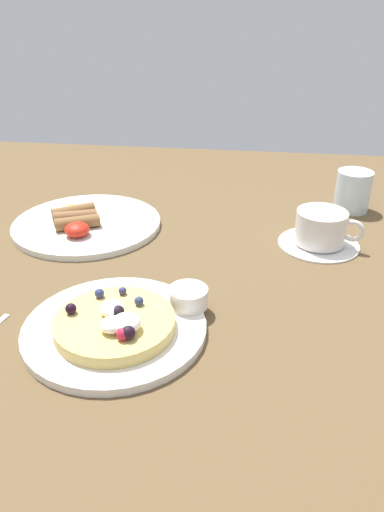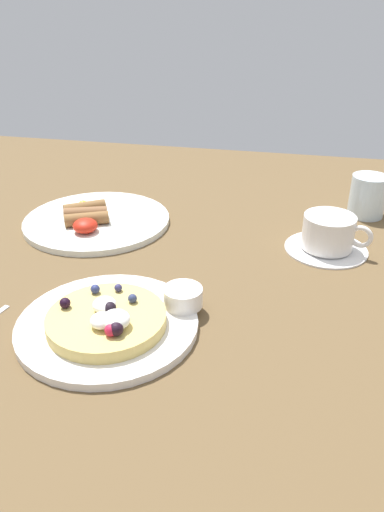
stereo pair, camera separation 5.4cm
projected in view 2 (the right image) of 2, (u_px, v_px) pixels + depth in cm
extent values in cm
cube|color=brown|center=(183.00, 277.00, 80.38)|extent=(153.12, 137.09, 3.00)
cylinder|color=white|center=(108.00, 324.00, 65.45)|extent=(24.14, 24.14, 1.15)
cylinder|color=#D2B763|center=(107.00, 320.00, 63.85)|extent=(15.61, 15.61, 1.73)
sphere|color=navy|center=(95.00, 289.00, 67.65)|extent=(1.29, 1.29, 1.29)
sphere|color=#C11F3D|center=(111.00, 330.00, 59.23)|extent=(1.58, 1.58, 1.58)
sphere|color=navy|center=(104.00, 304.00, 64.59)|extent=(1.08, 1.08, 1.08)
sphere|color=navy|center=(118.00, 288.00, 68.13)|extent=(1.09, 1.09, 1.09)
sphere|color=navy|center=(132.00, 298.00, 65.65)|extent=(1.23, 1.23, 1.23)
sphere|color=black|center=(65.00, 303.00, 64.50)|extent=(1.44, 1.44, 1.44)
sphere|color=black|center=(110.00, 308.00, 63.14)|extent=(1.75, 1.75, 1.75)
sphere|color=#C0233B|center=(112.00, 319.00, 61.27)|extent=(1.63, 1.63, 1.63)
sphere|color=black|center=(116.00, 329.00, 59.27)|extent=(1.78, 1.78, 1.78)
ellipsoid|color=white|center=(116.00, 320.00, 60.59)|extent=(3.65, 3.65, 2.19)
ellipsoid|color=white|center=(102.00, 321.00, 60.77)|extent=(2.99, 2.99, 1.79)
ellipsoid|color=white|center=(105.00, 305.00, 63.78)|extent=(3.11, 3.11, 1.87)
cylinder|color=white|center=(183.00, 297.00, 67.83)|extent=(5.46, 5.46, 2.68)
cylinder|color=#5C210F|center=(183.00, 294.00, 67.57)|extent=(4.48, 4.48, 0.32)
cylinder|color=white|center=(97.00, 221.00, 94.93)|extent=(27.85, 27.85, 1.15)
cylinder|color=brown|center=(87.00, 219.00, 91.30)|extent=(8.29, 5.59, 2.39)
cylinder|color=brown|center=(86.00, 213.00, 93.64)|extent=(8.37, 5.01, 2.39)
cylinder|color=brown|center=(85.00, 208.00, 95.98)|extent=(7.99, 6.51, 2.39)
ellipsoid|color=white|center=(83.00, 208.00, 98.37)|extent=(7.32, 6.22, 0.60)
sphere|color=yellow|center=(83.00, 205.00, 98.13)|extent=(2.00, 2.00, 2.00)
ellipsoid|color=red|center=(85.00, 226.00, 88.62)|extent=(4.46, 4.46, 2.45)
cylinder|color=white|center=(326.00, 248.00, 85.35)|extent=(14.18, 14.18, 0.63)
cylinder|color=white|center=(328.00, 232.00, 83.83)|extent=(8.76, 8.76, 5.75)
torus|color=white|center=(361.00, 237.00, 81.42)|extent=(4.08, 1.90, 4.02)
cylinder|color=#A17E4F|center=(330.00, 222.00, 82.96)|extent=(7.44, 7.44, 0.46)
cylinder|color=silver|center=(368.00, 196.00, 96.78)|extent=(7.02, 7.02, 8.19)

